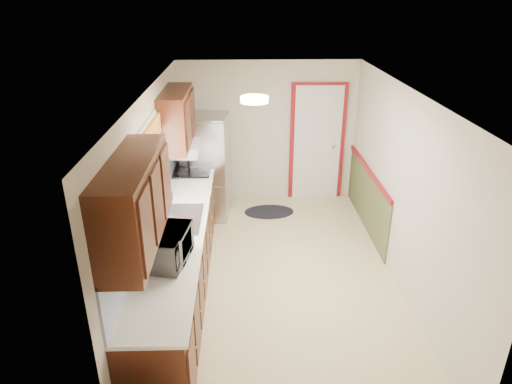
{
  "coord_description": "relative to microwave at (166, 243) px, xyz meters",
  "views": [
    {
      "loc": [
        -0.43,
        -5.01,
        3.43
      ],
      "look_at": [
        -0.27,
        0.1,
        1.15
      ],
      "focal_mm": 32.0,
      "sensor_mm": 36.0,
      "label": 1
    }
  ],
  "objects": [
    {
      "name": "room_shell",
      "position": [
        1.2,
        1.1,
        0.06
      ],
      "size": [
        3.2,
        5.2,
        2.52
      ],
      "color": "beige",
      "rests_on": "ground"
    },
    {
      "name": "microwave",
      "position": [
        0.0,
        0.0,
        0.0
      ],
      "size": [
        0.42,
        0.64,
        0.41
      ],
      "primitive_type": "imported",
      "rotation": [
        0.0,
        0.0,
        1.42
      ],
      "color": "white",
      "rests_on": "kitchen_run"
    },
    {
      "name": "cooktop",
      "position": [
        0.01,
        2.5,
        -0.19
      ],
      "size": [
        0.54,
        0.65,
        0.02
      ],
      "primitive_type": "cube",
      "color": "black",
      "rests_on": "kitchen_run"
    },
    {
      "name": "kitchen_run",
      "position": [
        -0.04,
        0.81,
        -0.33
      ],
      "size": [
        0.63,
        4.0,
        2.2
      ],
      "color": "#3D190E",
      "rests_on": "ground"
    },
    {
      "name": "rug",
      "position": [
        1.2,
        2.95,
        -1.14
      ],
      "size": [
        0.85,
        0.57,
        0.01
      ],
      "primitive_type": "ellipsoid",
      "rotation": [
        0.0,
        0.0,
        0.05
      ],
      "color": "black",
      "rests_on": "ground"
    },
    {
      "name": "refrigerator",
      "position": [
        0.18,
        2.91,
        -0.3
      ],
      "size": [
        0.77,
        0.75,
        1.68
      ],
      "rotation": [
        0.0,
        0.0,
        -0.12
      ],
      "color": "#B7B7BC",
      "rests_on": "ground"
    },
    {
      "name": "back_wall_trim",
      "position": [
        2.19,
        3.31,
        -0.25
      ],
      "size": [
        1.12,
        2.3,
        2.08
      ],
      "color": "maroon",
      "rests_on": "ground"
    },
    {
      "name": "ceiling_fixture",
      "position": [
        0.9,
        0.9,
        1.22
      ],
      "size": [
        0.3,
        0.3,
        0.06
      ],
      "primitive_type": "cylinder",
      "color": "#FFD88C",
      "rests_on": "room_shell"
    }
  ]
}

